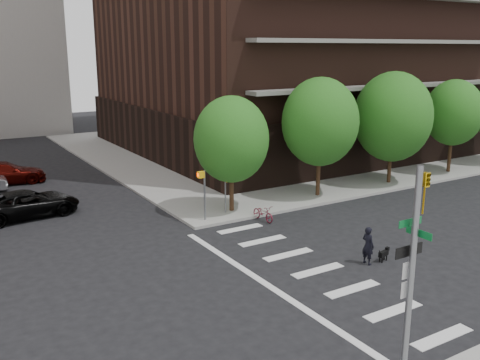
{
  "coord_description": "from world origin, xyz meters",
  "views": [
    {
      "loc": [
        -10.14,
        -15.42,
        8.73
      ],
      "look_at": [
        3.0,
        6.0,
        2.5
      ],
      "focal_mm": 40.0,
      "sensor_mm": 36.0,
      "label": 1
    }
  ],
  "objects_px": {
    "traffic_signal": "(409,304)",
    "parked_car_black": "(29,204)",
    "parked_car_maroon": "(4,173)",
    "scooter": "(263,213)",
    "dog_walker": "(368,245)"
  },
  "relations": [
    {
      "from": "traffic_signal",
      "to": "parked_car_black",
      "type": "bearing_deg",
      "value": 103.45
    },
    {
      "from": "parked_car_black",
      "to": "parked_car_maroon",
      "type": "xyz_separation_m",
      "value": [
        0.0,
        8.19,
        0.02
      ]
    },
    {
      "from": "parked_car_maroon",
      "to": "scooter",
      "type": "relative_size",
      "value": 3.24
    },
    {
      "from": "parked_car_maroon",
      "to": "scooter",
      "type": "bearing_deg",
      "value": -141.32
    },
    {
      "from": "traffic_signal",
      "to": "parked_car_black",
      "type": "distance_m",
      "value": 21.72
    },
    {
      "from": "traffic_signal",
      "to": "scooter",
      "type": "distance_m",
      "value": 15.1
    },
    {
      "from": "traffic_signal",
      "to": "dog_walker",
      "type": "distance_m",
      "value": 9.19
    },
    {
      "from": "traffic_signal",
      "to": "scooter",
      "type": "height_order",
      "value": "traffic_signal"
    },
    {
      "from": "scooter",
      "to": "dog_walker",
      "type": "height_order",
      "value": "dog_walker"
    },
    {
      "from": "traffic_signal",
      "to": "scooter",
      "type": "xyz_separation_m",
      "value": [
        5.18,
        13.99,
        -2.28
      ]
    },
    {
      "from": "scooter",
      "to": "parked_car_black",
      "type": "bearing_deg",
      "value": 141.24
    },
    {
      "from": "parked_car_maroon",
      "to": "dog_walker",
      "type": "bearing_deg",
      "value": -149.46
    },
    {
      "from": "parked_car_maroon",
      "to": "dog_walker",
      "type": "xyz_separation_m",
      "value": [
        10.7,
        -22.24,
        0.06
      ]
    },
    {
      "from": "scooter",
      "to": "parked_car_maroon",
      "type": "bearing_deg",
      "value": 119.67
    },
    {
      "from": "scooter",
      "to": "dog_walker",
      "type": "bearing_deg",
      "value": -90.15
    }
  ]
}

